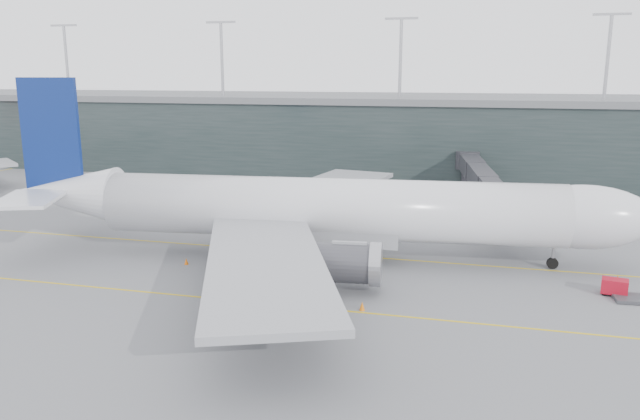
# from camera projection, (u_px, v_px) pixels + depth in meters

# --- Properties ---
(ground) EXTENTS (320.00, 320.00, 0.00)m
(ground) POSITION_uv_depth(u_px,v_px,m) (303.00, 242.00, 74.16)
(ground) COLOR slate
(ground) RESTS_ON ground
(taxiline_a) EXTENTS (160.00, 0.25, 0.02)m
(taxiline_a) POSITION_uv_depth(u_px,v_px,m) (293.00, 252.00, 70.37)
(taxiline_a) COLOR gold
(taxiline_a) RESTS_ON ground
(taxiline_b) EXTENTS (160.00, 0.25, 0.02)m
(taxiline_b) POSITION_uv_depth(u_px,v_px,m) (241.00, 301.00, 55.24)
(taxiline_b) COLOR gold
(taxiline_b) RESTS_ON ground
(taxiline_lead_main) EXTENTS (0.25, 60.00, 0.02)m
(taxiline_lead_main) POSITION_uv_depth(u_px,v_px,m) (372.00, 209.00, 91.86)
(taxiline_lead_main) COLOR gold
(taxiline_lead_main) RESTS_ON ground
(terminal) EXTENTS (240.00, 36.00, 29.00)m
(terminal) POSITION_uv_depth(u_px,v_px,m) (380.00, 133.00, 127.34)
(terminal) COLOR black
(terminal) RESTS_ON ground
(main_aircraft) EXTENTS (68.75, 64.30, 19.27)m
(main_aircraft) POSITION_uv_depth(u_px,v_px,m) (326.00, 210.00, 66.66)
(main_aircraft) COLOR silver
(main_aircraft) RESTS_ON ground
(jet_bridge) EXTENTS (8.85, 43.66, 6.52)m
(jet_bridge) POSITION_uv_depth(u_px,v_px,m) (486.00, 177.00, 90.62)
(jet_bridge) COLOR #28282D
(jet_bridge) RESTS_ON ground
(gse_cart) EXTENTS (2.47, 1.84, 1.52)m
(gse_cart) POSITION_uv_depth(u_px,v_px,m) (615.00, 286.00, 56.50)
(gse_cart) COLOR #9F0B1C
(gse_cart) RESTS_ON ground
(baggage_dolly) EXTENTS (3.30, 2.73, 0.31)m
(baggage_dolly) POSITION_uv_depth(u_px,v_px,m) (632.00, 299.00, 55.33)
(baggage_dolly) COLOR #333438
(baggage_dolly) RESTS_ON ground
(uld_a) EXTENTS (2.51, 2.28, 1.87)m
(uld_a) POSITION_uv_depth(u_px,v_px,m) (295.00, 215.00, 83.80)
(uld_a) COLOR #3E3D43
(uld_a) RESTS_ON ground
(uld_b) EXTENTS (2.26, 1.92, 1.85)m
(uld_b) POSITION_uv_depth(u_px,v_px,m) (298.00, 211.00, 86.16)
(uld_b) COLOR #3E3D43
(uld_b) RESTS_ON ground
(uld_c) EXTENTS (2.25, 1.81, 2.03)m
(uld_c) POSITION_uv_depth(u_px,v_px,m) (334.00, 215.00, 83.74)
(uld_c) COLOR #3E3D43
(uld_c) RESTS_ON ground
(cone_nose) EXTENTS (0.49, 0.49, 0.78)m
(cone_nose) POSITION_uv_depth(u_px,v_px,m) (618.00, 279.00, 59.85)
(cone_nose) COLOR #CE610B
(cone_nose) RESTS_ON ground
(cone_wing_stbd) EXTENTS (0.49, 0.49, 0.77)m
(cone_wing_stbd) POSITION_uv_depth(u_px,v_px,m) (362.00, 306.00, 53.03)
(cone_wing_stbd) COLOR orange
(cone_wing_stbd) RESTS_ON ground
(cone_wing_port) EXTENTS (0.46, 0.46, 0.73)m
(cone_wing_port) POSITION_uv_depth(u_px,v_px,m) (391.00, 222.00, 82.46)
(cone_wing_port) COLOR #E45F0C
(cone_wing_port) RESTS_ON ground
(cone_tail) EXTENTS (0.43, 0.43, 0.69)m
(cone_tail) POSITION_uv_depth(u_px,v_px,m) (186.00, 261.00, 65.64)
(cone_tail) COLOR orange
(cone_tail) RESTS_ON ground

